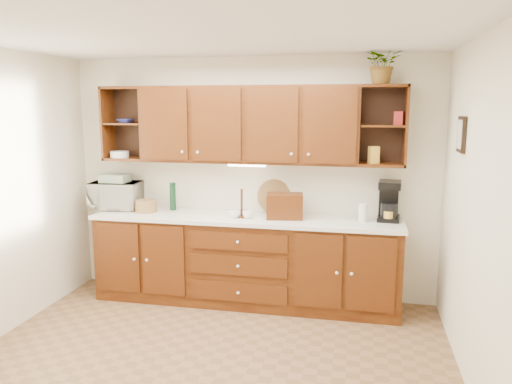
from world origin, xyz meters
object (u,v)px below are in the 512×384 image
at_px(coffee_maker, 389,201).
at_px(potted_plant, 383,64).
at_px(microwave, 116,195).
at_px(bread_box, 285,206).

xyz_separation_m(coffee_maker, potted_plant, (-0.12, -0.05, 1.35)).
height_order(microwave, coffee_maker, coffee_maker).
bearing_deg(bread_box, potted_plant, -2.51).
height_order(bread_box, coffee_maker, coffee_maker).
distance_m(bread_box, coffee_maker, 1.06).
xyz_separation_m(microwave, coffee_maker, (2.98, 0.04, 0.04)).
xyz_separation_m(microwave, potted_plant, (2.87, -0.01, 1.39)).
relative_size(bread_box, potted_plant, 0.95).
height_order(microwave, bread_box, microwave).
relative_size(bread_box, coffee_maker, 0.91).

